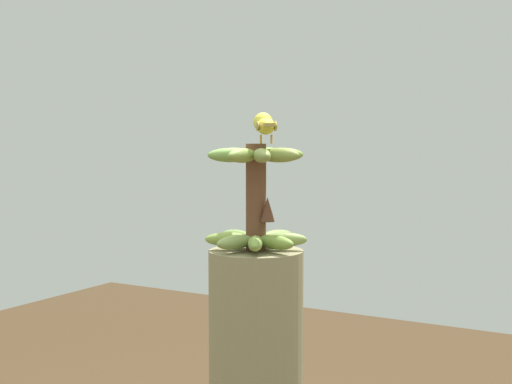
# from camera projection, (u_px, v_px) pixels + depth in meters

# --- Properties ---
(banana_bunch) EXTENTS (0.25, 0.25, 0.26)m
(banana_bunch) POSITION_uv_depth(u_px,v_px,m) (256.00, 198.00, 1.82)
(banana_bunch) COLOR brown
(banana_bunch) RESTS_ON banana_tree
(perched_bird) EXTENTS (0.12, 0.16, 0.08)m
(perched_bird) POSITION_uv_depth(u_px,v_px,m) (266.00, 125.00, 1.81)
(perched_bird) COLOR #C68933
(perched_bird) RESTS_ON banana_bunch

